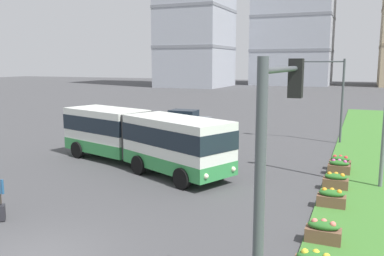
% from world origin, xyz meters
% --- Properties ---
extents(articulated_bus, '(11.85, 6.50, 3.00)m').
position_xyz_m(articulated_bus, '(-2.63, 10.68, 1.65)').
color(articulated_bus, silver).
rests_on(articulated_bus, ground).
extents(car_grey_wagon, '(4.42, 2.07, 1.58)m').
position_xyz_m(car_grey_wagon, '(-6.04, 24.35, 0.75)').
color(car_grey_wagon, slate).
rests_on(car_grey_wagon, ground).
extents(rolling_suitcase, '(0.42, 0.43, 0.97)m').
position_xyz_m(rolling_suitcase, '(-3.41, 1.78, 0.31)').
color(rolling_suitcase, '#232328').
rests_on(rolling_suitcase, ground).
extents(flower_planter_1, '(1.10, 0.56, 0.74)m').
position_xyz_m(flower_planter_1, '(7.64, 4.33, 0.43)').
color(flower_planter_1, brown).
rests_on(flower_planter_1, grass_median).
extents(flower_planter_2, '(1.10, 0.56, 0.74)m').
position_xyz_m(flower_planter_2, '(7.64, 7.85, 0.43)').
color(flower_planter_2, brown).
rests_on(flower_planter_2, grass_median).
extents(flower_planter_3, '(1.10, 0.56, 0.74)m').
position_xyz_m(flower_planter_3, '(7.64, 10.42, 0.43)').
color(flower_planter_3, brown).
rests_on(flower_planter_3, grass_median).
extents(flower_planter_4, '(1.10, 0.56, 0.74)m').
position_xyz_m(flower_planter_4, '(7.64, 13.16, 0.43)').
color(flower_planter_4, brown).
rests_on(flower_planter_4, grass_median).
extents(flower_planter_5, '(1.10, 0.56, 0.74)m').
position_xyz_m(flower_planter_5, '(7.64, 14.19, 0.43)').
color(flower_planter_5, brown).
rests_on(flower_planter_5, grass_median).
extents(traffic_light_far_right, '(3.79, 0.28, 6.04)m').
position_xyz_m(traffic_light_far_right, '(6.02, 22.00, 4.15)').
color(traffic_light_far_right, '#474C51').
rests_on(traffic_light_far_right, ground).
extents(traffic_light_near_right, '(0.28, 3.36, 5.81)m').
position_xyz_m(traffic_light_near_right, '(7.24, -1.92, 3.98)').
color(traffic_light_near_right, '#474C51').
rests_on(traffic_light_near_right, ground).
extents(apartment_tower_westcentre, '(20.03, 15.53, 42.99)m').
position_xyz_m(apartment_tower_westcentre, '(-9.34, 102.95, 21.52)').
color(apartment_tower_westcentre, '#9EA3AD').
rests_on(apartment_tower_westcentre, ground).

